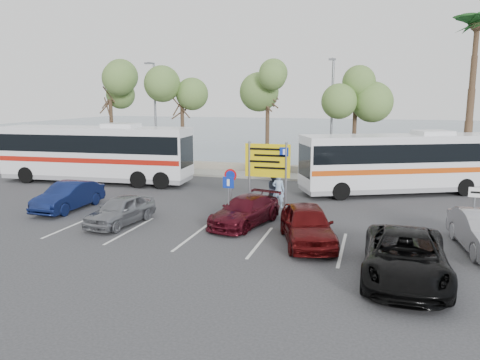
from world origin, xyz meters
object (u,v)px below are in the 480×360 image
(direction_sign, at_px, (268,166))
(car_red, at_px, (307,224))
(pedestrian_far, at_px, (274,189))
(coach_bus_right, at_px, (402,165))
(coach_bus_left, at_px, (96,155))
(car_maroon, at_px, (245,211))
(pedestrian_near, at_px, (279,190))
(suv_black, at_px, (405,256))
(car_silver_a, at_px, (121,210))
(car_blue, at_px, (69,196))
(street_lamp_left, at_px, (155,112))
(street_lamp_right, at_px, (332,113))

(direction_sign, distance_m, car_red, 4.88)
(car_red, xyz_separation_m, pedestrian_far, (-2.71, 6.38, 0.06))
(coach_bus_right, relative_size, pedestrian_far, 7.16)
(direction_sign, height_order, coach_bus_left, coach_bus_left)
(car_maroon, bearing_deg, pedestrian_near, 92.98)
(car_red, height_order, suv_black, car_red)
(coach_bus_left, height_order, car_maroon, coach_bus_left)
(car_silver_a, distance_m, suv_black, 12.44)
(direction_sign, relative_size, car_red, 0.79)
(coach_bus_right, bearing_deg, coach_bus_left, -174.62)
(car_maroon, bearing_deg, car_blue, -166.95)
(direction_sign, bearing_deg, street_lamp_left, 136.83)
(car_blue, distance_m, pedestrian_far, 10.66)
(car_blue, xyz_separation_m, pedestrian_near, (10.19, 3.50, 0.19))
(car_red, bearing_deg, car_maroon, 130.90)
(pedestrian_near, height_order, pedestrian_far, pedestrian_near)
(street_lamp_left, xyz_separation_m, pedestrian_near, (11.19, -8.52, -3.70))
(street_lamp_left, xyz_separation_m, car_maroon, (10.43, -12.26, -3.96))
(pedestrian_near, bearing_deg, street_lamp_right, -98.20)
(car_maroon, bearing_deg, car_silver_a, -150.24)
(direction_sign, bearing_deg, suv_black, -48.16)
(car_blue, height_order, pedestrian_far, pedestrian_far)
(coach_bus_left, height_order, car_red, coach_bus_left)
(direction_sign, bearing_deg, pedestrian_far, 94.77)
(street_lamp_right, height_order, car_blue, street_lamp_right)
(coach_bus_left, relative_size, car_maroon, 2.93)
(street_lamp_left, distance_m, coach_bus_right, 17.99)
(street_lamp_right, height_order, coach_bus_right, street_lamp_right)
(coach_bus_right, relative_size, suv_black, 2.17)
(car_silver_a, bearing_deg, coach_bus_right, 47.47)
(suv_black, bearing_deg, coach_bus_right, 89.03)
(coach_bus_right, bearing_deg, pedestrian_far, -144.51)
(street_lamp_left, height_order, car_maroon, street_lamp_left)
(direction_sign, xyz_separation_m, coach_bus_left, (-13.00, 5.46, -0.58))
(street_lamp_right, relative_size, pedestrian_near, 4.43)
(coach_bus_left, distance_m, pedestrian_far, 13.17)
(suv_black, bearing_deg, car_maroon, 145.19)
(street_lamp_left, xyz_separation_m, suv_black, (17.00, -17.02, -3.83))
(coach_bus_right, bearing_deg, direction_sign, -131.65)
(car_silver_a, height_order, suv_black, suv_black)
(car_blue, height_order, pedestrian_near, pedestrian_near)
(car_silver_a, xyz_separation_m, car_blue, (-4.00, 1.72, 0.05))
(direction_sign, bearing_deg, car_red, -57.10)
(street_lamp_left, bearing_deg, car_maroon, -49.63)
(car_maroon, bearing_deg, direction_sign, 87.93)
(coach_bus_right, xyz_separation_m, pedestrian_near, (-6.31, -5.50, -0.83))
(street_lamp_right, xyz_separation_m, car_blue, (-12.00, -12.02, -3.89))
(car_silver_a, relative_size, car_red, 0.85)
(street_lamp_right, relative_size, suv_black, 1.45)
(car_maroon, xyz_separation_m, car_red, (3.07, -1.92, 0.14))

